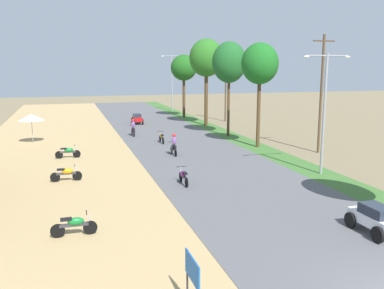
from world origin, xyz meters
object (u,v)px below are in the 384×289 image
parked_motorbike_second (67,173)px  streetlamp_mid (172,79)px  utility_pole_near (321,92)px  utility_pole_far (226,84)px  median_tree_fourth (206,58)px  car_sedan_white (375,218)px  streetlamp_near (325,105)px  parked_motorbike_nearest (75,224)px  street_signboard (192,273)px  motorbike_ahead_fifth (133,128)px  motorbike_ahead_second (183,176)px  parked_motorbike_third (68,151)px  median_tree_second (260,64)px  median_tree_fifth (184,68)px  median_tree_third (229,63)px  motorbike_ahead_fourth (161,137)px  car_sedan_red (137,118)px  motorbike_ahead_third (174,145)px  vendor_umbrella (31,117)px

parked_motorbike_second → streetlamp_mid: (15.21, 36.23, 4.24)m
utility_pole_near → utility_pole_far: (-0.16, 19.90, -0.15)m
median_tree_fourth → car_sedan_white: 32.82m
streetlamp_near → car_sedan_white: size_ratio=3.26×
parked_motorbike_nearest → street_signboard: size_ratio=1.20×
streetlamp_mid → motorbike_ahead_fifth: (-9.06, -21.19, -3.94)m
streetlamp_mid → motorbike_ahead_fifth: size_ratio=4.59×
motorbike_ahead_second → motorbike_ahead_fifth: (-0.17, 17.66, 0.28)m
utility_pole_near → motorbike_ahead_second: (-12.58, -5.99, -4.13)m
motorbike_ahead_second → streetlamp_near: bearing=-0.1°
parked_motorbike_third → median_tree_second: (15.12, 0.08, 6.26)m
parked_motorbike_third → median_tree_fifth: median_tree_fifth is taller
utility_pole_far → streetlamp_mid: bearing=105.2°
median_tree_third → motorbike_ahead_fourth: (-6.95, -1.88, -6.42)m
utility_pole_near → median_tree_third: bearing=113.6°
median_tree_second → streetlamp_mid: median_tree_second is taller
parked_motorbike_nearest → motorbike_ahead_fifth: bearing=76.0°
streetlamp_mid → median_tree_second: bearing=-89.9°
median_tree_third → streetlamp_mid: bearing=89.3°
utility_pole_far → car_sedan_red: bearing=178.5°
median_tree_second → motorbike_ahead_fifth: (-9.08, 8.45, -5.96)m
median_tree_second → median_tree_third: bearing=93.1°
utility_pole_near → motorbike_ahead_second: utility_pole_near is taller
median_tree_fifth → streetlamp_mid: streetlamp_mid is taller
motorbike_ahead_third → median_tree_second: bearing=10.0°
parked_motorbike_second → utility_pole_near: size_ratio=0.20×
streetlamp_near → utility_pole_far: size_ratio=0.84×
utility_pole_far → motorbike_ahead_fifth: 15.49m
streetlamp_mid → median_tree_fourth: bearing=-89.9°
vendor_umbrella → median_tree_fourth: bearing=19.4°
median_tree_third → car_sedan_red: median_tree_third is taller
parked_motorbike_second → street_signboard: street_signboard is taller
parked_motorbike_nearest → vendor_umbrella: bearing=97.9°
utility_pole_far → motorbike_ahead_fourth: (-10.77, -12.64, -3.98)m
parked_motorbike_third → median_tree_fourth: size_ratio=0.19×
vendor_umbrella → motorbike_ahead_third: size_ratio=1.40×
parked_motorbike_third → utility_pole_near: bearing=-9.5°
streetlamp_mid → utility_pole_near: (3.70, -32.86, -0.09)m
utility_pole_far → motorbike_ahead_fifth: bearing=-146.8°
parked_motorbike_second → median_tree_third: size_ratio=0.20×
street_signboard → car_sedan_red: bearing=83.1°
median_tree_second → parked_motorbike_second: bearing=-156.6°
median_tree_fourth → streetlamp_mid: size_ratio=1.16×
street_signboard → utility_pole_far: 41.07m
car_sedan_white → car_sedan_red: (-3.79, 35.23, 0.00)m
streetlamp_near → car_sedan_white: 10.33m
utility_pole_far → median_tree_second: bearing=-101.9°
car_sedan_red → motorbike_ahead_second: size_ratio=1.26×
car_sedan_red → motorbike_ahead_fourth: size_ratio=1.26×
streetlamp_near → motorbike_ahead_second: bearing=179.9°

